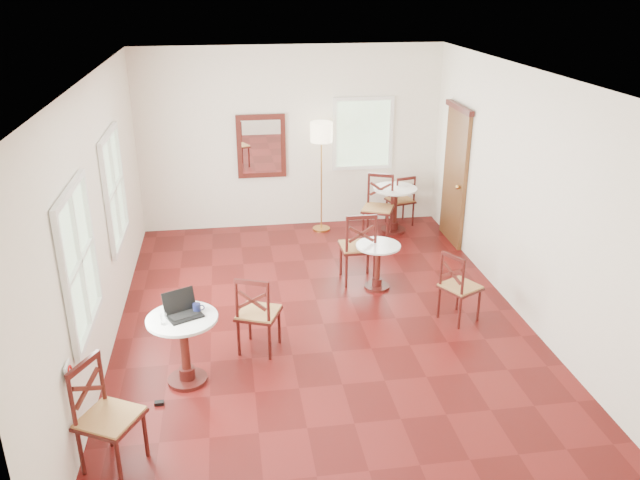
# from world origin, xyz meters

# --- Properties ---
(ground) EXTENTS (7.00, 7.00, 0.00)m
(ground) POSITION_xyz_m (0.00, 0.00, 0.00)
(ground) COLOR #56100E
(ground) RESTS_ON ground
(room_shell) EXTENTS (5.02, 7.02, 3.01)m
(room_shell) POSITION_xyz_m (-0.06, 0.27, 1.89)
(room_shell) COLOR white
(room_shell) RESTS_ON ground
(cafe_table_near) EXTENTS (0.73, 0.73, 0.77)m
(cafe_table_near) POSITION_xyz_m (-1.61, -0.98, 0.48)
(cafe_table_near) COLOR #441411
(cafe_table_near) RESTS_ON ground
(cafe_table_mid) EXTENTS (0.61, 0.61, 0.64)m
(cafe_table_mid) POSITION_xyz_m (0.88, 0.88, 0.40)
(cafe_table_mid) COLOR #441411
(cafe_table_mid) RESTS_ON ground
(cafe_table_back) EXTENTS (0.72, 0.72, 0.77)m
(cafe_table_back) POSITION_xyz_m (1.64, 2.90, 0.47)
(cafe_table_back) COLOR #441411
(cafe_table_back) RESTS_ON ground
(chair_near_a) EXTENTS (0.58, 0.58, 0.96)m
(chair_near_a) POSITION_xyz_m (-0.83, -0.48, 0.48)
(chair_near_a) COLOR #441411
(chair_near_a) RESTS_ON ground
(chair_near_b) EXTENTS (0.64, 0.64, 1.02)m
(chair_near_b) POSITION_xyz_m (-2.20, -2.15, 0.51)
(chair_near_b) COLOR #441411
(chair_near_b) RESTS_ON ground
(chair_mid_a) EXTENTS (0.49, 0.49, 1.05)m
(chair_mid_a) POSITION_xyz_m (0.66, 1.12, 0.52)
(chair_mid_a) COLOR #441411
(chair_mid_a) RESTS_ON ground
(chair_mid_b) EXTENTS (0.57, 0.57, 0.92)m
(chair_mid_b) POSITION_xyz_m (1.66, -0.14, 0.46)
(chair_mid_b) COLOR #441411
(chair_mid_b) RESTS_ON ground
(chair_back_a) EXTENTS (0.50, 0.50, 0.89)m
(chair_back_a) POSITION_xyz_m (1.83, 3.20, 0.44)
(chair_back_a) COLOR #441411
(chair_back_a) RESTS_ON ground
(chair_back_b) EXTENTS (0.63, 0.63, 1.04)m
(chair_back_b) POSITION_xyz_m (1.31, 2.68, 0.52)
(chair_back_b) COLOR #441411
(chair_back_b) RESTS_ON ground
(floor_lamp) EXTENTS (0.36, 0.36, 1.83)m
(floor_lamp) POSITION_xyz_m (0.45, 3.15, 1.55)
(floor_lamp) COLOR #BF8C3F
(floor_lamp) RESTS_ON ground
(laptop) EXTENTS (0.43, 0.40, 0.24)m
(laptop) POSITION_xyz_m (-1.61, -0.92, 0.83)
(laptop) COLOR black
(laptop) RESTS_ON cafe_table_near
(mouse) EXTENTS (0.11, 0.07, 0.04)m
(mouse) POSITION_xyz_m (-1.72, -0.84, 0.79)
(mouse) COLOR black
(mouse) RESTS_ON cafe_table_near
(navy_mug) EXTENTS (0.12, 0.08, 0.10)m
(navy_mug) POSITION_xyz_m (-1.46, -0.89, 0.82)
(navy_mug) COLOR #101437
(navy_mug) RESTS_ON cafe_table_near
(water_glass) EXTENTS (0.07, 0.07, 0.11)m
(water_glass) POSITION_xyz_m (-1.78, -1.09, 0.83)
(water_glass) COLOR white
(water_glass) RESTS_ON cafe_table_near
(power_adapter) EXTENTS (0.09, 0.06, 0.04)m
(power_adapter) POSITION_xyz_m (-1.88, -1.35, 0.02)
(power_adapter) COLOR black
(power_adapter) RESTS_ON ground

